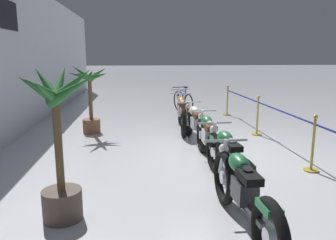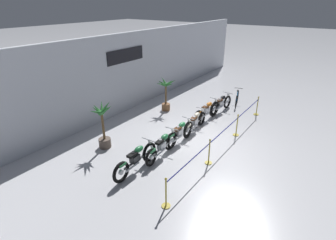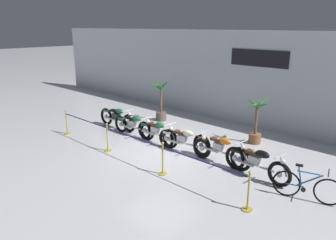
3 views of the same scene
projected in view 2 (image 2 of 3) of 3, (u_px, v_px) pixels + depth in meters
The scene contains 15 objects.
ground_plane at pixel (198, 139), 11.87m from camera, with size 120.00×120.00×0.00m, color silver.
back_wall at pixel (113, 76), 13.66m from camera, with size 28.00×0.29×4.20m.
motorcycle_green_0 at pixel (136, 159), 9.46m from camera, with size 2.35×0.62×0.97m.
motorcycle_green_1 at pixel (162, 146), 10.36m from camera, with size 2.27×0.62×0.94m.
motorcycle_green_2 at pixel (180, 133), 11.37m from camera, with size 2.16×0.62×0.95m.
motorcycle_cream_3 at pixel (195, 122), 12.39m from camera, with size 2.28×0.62×0.93m.
motorcycle_orange_4 at pixel (207, 111), 13.55m from camera, with size 2.43×0.62×0.97m.
motorcycle_black_5 at pixel (221, 104), 14.53m from camera, with size 2.29×0.62×0.95m.
bicycle at pixel (237, 98), 15.61m from camera, with size 1.69×0.62×0.97m.
potted_palm_left_of_row at pixel (103, 126), 10.77m from camera, with size 1.07×1.01×2.04m.
potted_palm_right_of_row at pixel (166, 94), 14.57m from camera, with size 1.11×1.07×1.91m.
stanchion_far_left at pixel (211, 146), 9.88m from camera, with size 8.65×0.28×1.05m.
stanchion_mid_left at pixel (209, 155), 9.94m from camera, with size 0.28×0.28×1.05m.
stanchion_mid_right at pixel (237, 128), 12.03m from camera, with size 0.28×0.28×1.05m.
stanchion_far_right at pixel (257, 109), 14.23m from camera, with size 0.28×0.28×1.05m.
Camera 2 is at (-9.34, -4.86, 5.72)m, focal length 28.00 mm.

